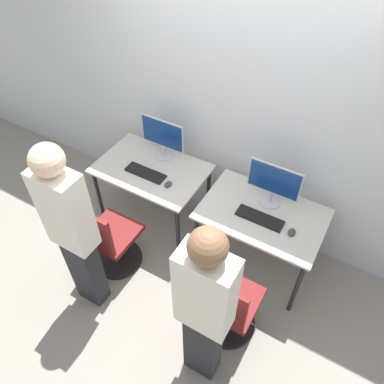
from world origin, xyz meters
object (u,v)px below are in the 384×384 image
mouse_left (168,184)px  person_left (71,228)px  keyboard_left (145,173)px  office_chair_left (110,241)px  mouse_right (292,232)px  monitor_right (274,183)px  office_chair_right (228,308)px  person_right (205,308)px  monitor_left (163,137)px  keyboard_right (260,218)px

mouse_left → person_left: person_left is taller
keyboard_left → mouse_left: 0.28m
mouse_left → person_left: size_ratio=0.05×
keyboard_left → mouse_left: size_ratio=4.56×
office_chair_left → mouse_right: size_ratio=9.90×
monitor_right → office_chair_right: monitor_right is taller
monitor_right → person_right: 1.29m
mouse_left → mouse_right: same height
mouse_right → office_chair_left: bearing=-157.3°
office_chair_left → monitor_left: bearing=89.1°
mouse_left → keyboard_right: bearing=3.2°
keyboard_right → office_chair_right: bearing=-84.7°
monitor_left → office_chair_right: 1.70m
mouse_right → office_chair_right: office_chair_right is taller
keyboard_left → monitor_right: 1.22m
mouse_left → mouse_right: (1.19, 0.03, 0.00)m
person_left → keyboard_right: size_ratio=4.31×
office_chair_right → keyboard_left: bearing=151.7°
person_right → mouse_right: bearing=76.3°
keyboard_right → person_right: (0.04, -1.05, 0.19)m
keyboard_left → monitor_right: (1.17, 0.25, 0.22)m
office_chair_left → office_chair_right: same height
monitor_right → keyboard_left: bearing=-167.9°
mouse_left → office_chair_left: 0.76m
keyboard_left → person_left: size_ratio=0.23×
monitor_left → keyboard_right: size_ratio=1.14×
mouse_left → office_chair_right: size_ratio=0.10×
keyboard_left → mouse_right: bearing=0.1°
keyboard_left → office_chair_right: size_ratio=0.46×
office_chair_left → office_chair_right: size_ratio=1.00×
office_chair_right → person_left: bearing=-165.2°
monitor_left → person_left: bearing=-88.5°
person_left → person_right: size_ratio=1.03×
office_chair_right → person_right: (-0.03, -0.37, 0.58)m
person_left → person_right: 1.18m
monitor_right → person_right: (0.04, -1.28, -0.03)m
mouse_right → office_chair_right: (-0.23, -0.67, -0.39)m
person_left → keyboard_right: person_left is taller
person_left → monitor_right: 1.68m
monitor_left → keyboard_left: (0.00, -0.32, -0.22)m
keyboard_left → mouse_right: (1.46, 0.00, 0.01)m
monitor_right → keyboard_right: 0.32m
monitor_left → person_right: (1.21, -1.35, -0.03)m
monitor_right → office_chair_right: bearing=-86.1°
monitor_right → mouse_left: bearing=-162.6°
monitor_right → office_chair_right: (0.06, -0.92, -0.61)m
person_left → person_right: bearing=-2.4°
person_right → monitor_right: bearing=91.7°
keyboard_left → person_right: bearing=-40.4°
monitor_left → mouse_right: monitor_left is taller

